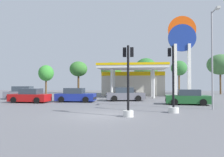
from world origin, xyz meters
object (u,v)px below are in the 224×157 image
at_px(car_4, 76,96).
at_px(traffic_signal_0, 128,90).
at_px(tree_5, 220,65).
at_px(station_pole_sign, 182,45).
at_px(car_2, 188,98).
at_px(car_1, 30,96).
at_px(car_3, 24,93).
at_px(tree_1, 78,69).
at_px(corner_streetlamp, 213,51).
at_px(car_0, 125,95).
at_px(tree_4, 179,68).
at_px(tree_3, 146,70).
at_px(traffic_signal_1, 173,94).
at_px(tree_0, 46,73).
at_px(tree_2, 111,71).

distance_m(car_4, traffic_signal_0, 11.04).
bearing_deg(traffic_signal_0, tree_5, 60.03).
xyz_separation_m(station_pole_sign, car_2, (-2.00, -11.45, -6.91)).
relative_size(car_1, tree_5, 0.58).
bearing_deg(tree_5, station_pole_sign, -136.48).
relative_size(car_3, tree_1, 0.76).
xyz_separation_m(car_1, traffic_signal_0, (10.37, -8.02, 0.96)).
height_order(car_1, corner_streetlamp, corner_streetlamp).
distance_m(car_0, tree_4, 19.14).
bearing_deg(station_pole_sign, corner_streetlamp, -93.95).
height_order(traffic_signal_0, tree_5, tree_5).
relative_size(tree_1, tree_5, 0.86).
xyz_separation_m(car_3, tree_3, (15.93, 13.99, 3.67)).
bearing_deg(car_1, tree_5, 36.26).
bearing_deg(car_4, station_pole_sign, 36.86).
height_order(car_4, tree_5, tree_5).
height_order(car_3, traffic_signal_0, traffic_signal_0).
relative_size(station_pole_sign, tree_5, 1.65).
height_order(car_0, traffic_signal_1, traffic_signal_1).
height_order(traffic_signal_1, tree_0, tree_0).
xyz_separation_m(car_1, car_3, (-3.20, 4.54, 0.07)).
height_order(tree_1, corner_streetlamp, corner_streetlamp).
bearing_deg(tree_4, car_0, -119.65).
xyz_separation_m(car_4, tree_4, (14.41, 18.32, 4.09)).
distance_m(tree_2, tree_3, 6.60).
height_order(traffic_signal_1, tree_4, tree_4).
xyz_separation_m(car_2, tree_0, (-21.70, 17.92, 3.24)).
bearing_deg(tree_1, tree_3, -0.46).
height_order(traffic_signal_1, tree_2, tree_2).
height_order(car_3, tree_5, tree_5).
height_order(tree_1, tree_2, tree_1).
height_order(station_pole_sign, traffic_signal_1, station_pole_sign).
relative_size(tree_0, tree_3, 0.82).
bearing_deg(tree_0, car_2, -39.56).
relative_size(car_1, tree_0, 0.77).
height_order(car_0, tree_4, tree_4).
relative_size(car_3, tree_4, 0.76).
xyz_separation_m(station_pole_sign, car_0, (-8.02, -7.82, -6.86)).
distance_m(traffic_signal_0, tree_5, 31.49).
height_order(tree_1, tree_5, tree_5).
height_order(car_2, tree_2, tree_2).
xyz_separation_m(car_1, corner_streetlamp, (16.58, -4.18, 3.78)).
bearing_deg(car_3, station_pole_sign, 17.57).
bearing_deg(tree_0, tree_4, 4.50).
height_order(car_3, tree_2, tree_2).
xyz_separation_m(traffic_signal_0, corner_streetlamp, (6.21, 3.84, 2.82)).
bearing_deg(tree_1, car_0, -57.77).
distance_m(car_3, tree_0, 13.74).
xyz_separation_m(car_1, car_4, (4.46, 1.25, 0.01)).
bearing_deg(car_0, traffic_signal_0, -86.20).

